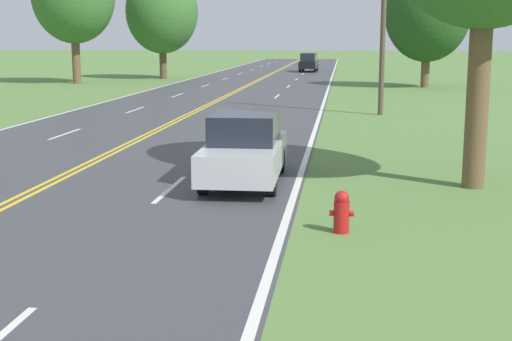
{
  "coord_description": "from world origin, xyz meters",
  "views": [
    {
      "loc": [
        7.06,
        0.58,
        3.5
      ],
      "look_at": [
        5.68,
        11.78,
        1.39
      ],
      "focal_mm": 50.0,
      "sensor_mm": 36.0,
      "label": 1
    }
  ],
  "objects": [
    {
      "name": "car_silver_sedan_mid_near",
      "position": [
        4.7,
        17.58,
        0.86
      ],
      "size": [
        1.83,
        4.63,
        1.71
      ],
      "rotation": [
        0.0,
        0.0,
        -1.55
      ],
      "color": "black",
      "rests_on": "ground"
    },
    {
      "name": "utility_pole_midground",
      "position": [
        8.77,
        33.79,
        4.68
      ],
      "size": [
        1.8,
        0.24,
        9.05
      ],
      "color": "brown",
      "rests_on": "ground"
    },
    {
      "name": "tree_behind_sign",
      "position": [
        12.81,
        52.81,
        5.22
      ],
      "size": [
        5.98,
        5.98,
        8.67
      ],
      "color": "brown",
      "rests_on": "ground"
    },
    {
      "name": "car_black_suv_mid_far",
      "position": [
        3.41,
        75.6,
        1.02
      ],
      "size": [
        1.89,
        4.92,
        1.94
      ],
      "rotation": [
        0.0,
        0.0,
        -1.61
      ],
      "color": "black",
      "rests_on": "ground"
    },
    {
      "name": "fire_hydrant",
      "position": [
        7.07,
        13.24,
        0.4
      ],
      "size": [
        0.45,
        0.29,
        0.78
      ],
      "color": "red",
      "rests_on": "ground"
    },
    {
      "name": "tree_mid_treeline",
      "position": [
        -8.47,
        61.27,
        5.66
      ],
      "size": [
        6.15,
        6.15,
        9.21
      ],
      "color": "brown",
      "rests_on": "ground"
    }
  ]
}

